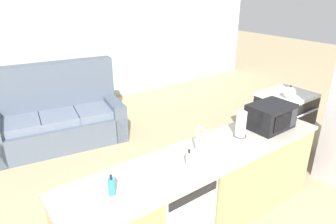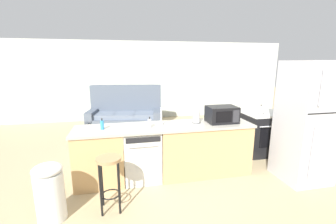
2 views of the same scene
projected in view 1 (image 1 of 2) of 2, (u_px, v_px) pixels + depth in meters
The scene contains 11 objects.
wall_back at pixel (67, 45), 5.93m from camera, with size 10.00×0.06×2.60m.
kitchen_counter at pixel (209, 191), 3.14m from camera, with size 2.94×0.66×0.90m.
dishwasher at pixel (172, 210), 2.87m from camera, with size 0.58×0.61×0.84m.
stove_range at pixel (283, 120), 4.68m from camera, with size 0.76×0.68×0.90m.
microwave at pixel (271, 116), 3.38m from camera, with size 0.50×0.37×0.28m.
sink_faucet at pixel (198, 142), 2.85m from camera, with size 0.07×0.18×0.30m.
paper_towel_roll at pixel (241, 124), 3.19m from camera, with size 0.14×0.14×0.28m.
soap_bottle at pixel (189, 160), 2.67m from camera, with size 0.06×0.06×0.18m.
dish_soap_bottle at pixel (112, 186), 2.31m from camera, with size 0.06×0.06×0.18m.
kettle at pixel (290, 92), 4.29m from camera, with size 0.21×0.17×0.19m.
couch at pixel (58, 119), 4.89m from camera, with size 2.12×1.23×1.27m.
Camera 1 is at (-1.63, -1.80, 2.41)m, focal length 32.00 mm.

